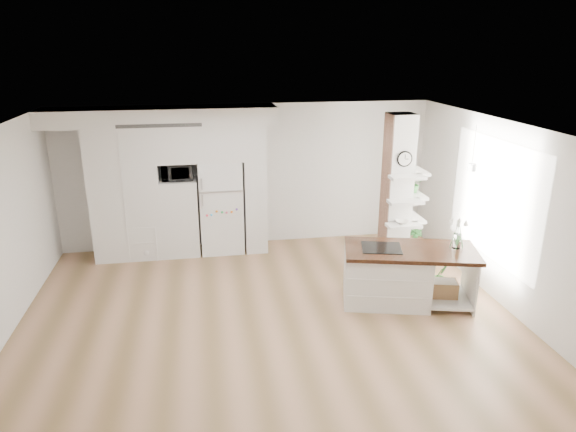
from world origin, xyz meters
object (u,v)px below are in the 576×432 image
at_px(refrigerator, 221,206).
at_px(kitchen_island, 394,274).
at_px(bookshelf, 144,244).
at_px(floor_plant_a, 441,276).

xyz_separation_m(refrigerator, kitchen_island, (2.45, -2.52, -0.42)).
bearing_deg(kitchen_island, bookshelf, 163.47).
height_order(refrigerator, kitchen_island, refrigerator).
distance_m(refrigerator, floor_plant_a, 4.08).
bearing_deg(floor_plant_a, kitchen_island, -163.15).
xyz_separation_m(refrigerator, bookshelf, (-1.43, -0.18, -0.59)).
height_order(refrigerator, bookshelf, refrigerator).
relative_size(refrigerator, bookshelf, 2.70).
xyz_separation_m(bookshelf, floor_plant_a, (4.77, -2.06, -0.06)).
bearing_deg(bookshelf, refrigerator, 9.11).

